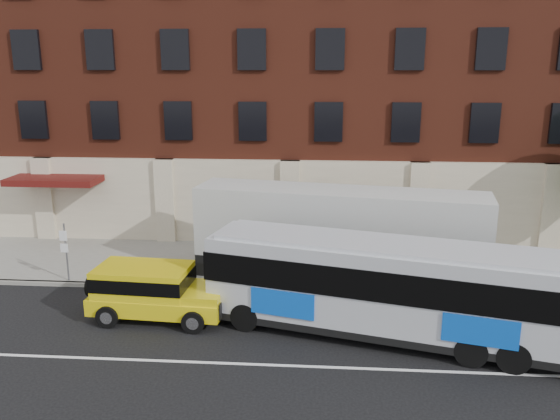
# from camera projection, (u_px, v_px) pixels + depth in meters

# --- Properties ---
(ground) EXTENTS (120.00, 120.00, 0.00)m
(ground) POSITION_uv_depth(u_px,v_px,m) (266.00, 374.00, 15.95)
(ground) COLOR black
(ground) RESTS_ON ground
(sidewalk) EXTENTS (60.00, 6.00, 0.15)m
(sidewalk) POSITION_uv_depth(u_px,v_px,m) (286.00, 263.00, 24.62)
(sidewalk) COLOR gray
(sidewalk) RESTS_ON ground
(kerb) EXTENTS (60.00, 0.25, 0.15)m
(kerb) POSITION_uv_depth(u_px,v_px,m) (281.00, 290.00, 21.72)
(kerb) COLOR gray
(kerb) RESTS_ON ground
(lane_line) EXTENTS (60.00, 0.12, 0.01)m
(lane_line) POSITION_uv_depth(u_px,v_px,m) (267.00, 365.00, 16.43)
(lane_line) COLOR silver
(lane_line) RESTS_ON ground
(building) EXTENTS (30.00, 12.10, 15.00)m
(building) POSITION_uv_depth(u_px,v_px,m) (296.00, 82.00, 30.40)
(building) COLOR #5F2416
(building) RESTS_ON sidewalk
(sign_pole) EXTENTS (0.30, 0.20, 2.50)m
(sign_pole) POSITION_uv_depth(u_px,v_px,m) (66.00, 250.00, 22.13)
(sign_pole) COLOR slate
(sign_pole) RESTS_ON ground
(city_bus) EXTENTS (11.74, 5.27, 3.15)m
(city_bus) POSITION_uv_depth(u_px,v_px,m) (386.00, 286.00, 17.77)
(city_bus) COLOR #B8BCC3
(city_bus) RESTS_ON ground
(yellow_suv) EXTENTS (4.91, 2.37, 1.85)m
(yellow_suv) POSITION_uv_depth(u_px,v_px,m) (152.00, 289.00, 19.27)
(yellow_suv) COLOR yellow
(yellow_suv) RESTS_ON ground
(shipping_container) EXTENTS (11.58, 4.25, 3.78)m
(shipping_container) POSITION_uv_depth(u_px,v_px,m) (339.00, 237.00, 22.32)
(shipping_container) COLOR black
(shipping_container) RESTS_ON ground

